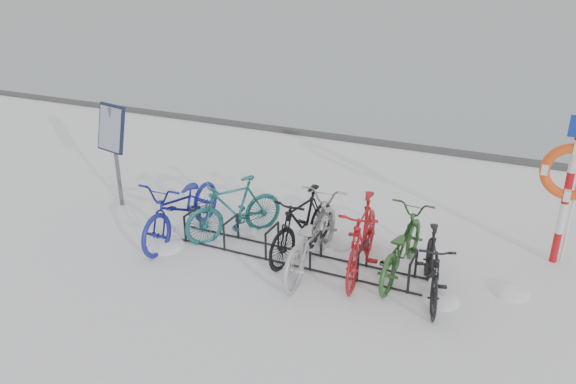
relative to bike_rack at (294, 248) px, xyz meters
name	(u,v)px	position (x,y,z in m)	size (l,w,h in m)	color
ground	(294,258)	(0.00, 0.00, -0.18)	(900.00, 900.00, 0.00)	white
quay_edge	(393,145)	(0.00, 5.90, -0.13)	(400.00, 0.25, 0.10)	#3F3F42
bike_rack	(294,248)	(0.00, 0.00, 0.00)	(4.00, 0.48, 0.46)	black
info_board	(112,134)	(-3.69, 0.47, 1.18)	(0.67, 0.37, 1.89)	#595B5E
lifebuoy_station	(572,172)	(3.60, 1.48, 1.28)	(0.84, 0.23, 4.35)	#B80E15
bike_0	(182,205)	(-1.94, -0.04, 0.37)	(0.73, 2.10, 1.10)	navy
bike_1	(234,207)	(-1.19, 0.31, 0.33)	(0.48, 1.71, 1.03)	#1A595B
bike_2	(303,222)	(0.05, 0.22, 0.35)	(0.50, 1.77, 1.06)	black
bike_3	(311,234)	(0.32, -0.11, 0.36)	(0.72, 2.06, 1.08)	#9FA2A6
bike_4	(362,235)	(1.03, 0.10, 0.39)	(0.54, 1.90, 1.14)	maroon
bike_5	(401,243)	(1.56, 0.28, 0.30)	(0.64, 1.83, 0.96)	#295325
bike_6	(433,264)	(2.08, -0.14, 0.30)	(0.45, 1.60, 0.96)	black
snow_drifts	(282,257)	(-0.18, -0.02, -0.18)	(5.94, 1.65, 0.22)	white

